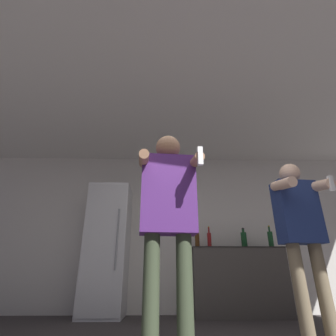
{
  "coord_description": "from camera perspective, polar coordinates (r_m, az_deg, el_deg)",
  "views": [
    {
      "loc": [
        -0.25,
        -1.23,
        0.53
      ],
      "look_at": [
        -0.2,
        0.75,
        1.35
      ],
      "focal_mm": 28.0,
      "sensor_mm": 36.0,
      "label": 1
    }
  ],
  "objects": [
    {
      "name": "refrigerator",
      "position": [
        4.22,
        -13.09,
        -16.52
      ],
      "size": [
        0.61,
        0.65,
        1.87
      ],
      "color": "white",
      "rests_on": "ground_plane"
    },
    {
      "name": "bottle_amber_bourbon",
      "position": [
        4.55,
        21.44,
        -14.26
      ],
      "size": [
        0.08,
        0.08,
        0.36
      ],
      "color": "#194723",
      "rests_on": "counter"
    },
    {
      "name": "ceiling_slab",
      "position": [
        3.5,
        3.1,
        13.21
      ],
      "size": [
        7.0,
        3.72,
        0.05
      ],
      "color": "silver",
      "rests_on": "wall_back"
    },
    {
      "name": "bottle_red_label",
      "position": [
        4.25,
        6.37,
        -15.26
      ],
      "size": [
        0.07,
        0.07,
        0.34
      ],
      "color": "#563314",
      "rests_on": "counter"
    },
    {
      "name": "bottle_brown_liquor",
      "position": [
        4.41,
        16.22,
        -14.74
      ],
      "size": [
        0.09,
        0.09,
        0.32
      ],
      "color": "#194723",
      "rests_on": "counter"
    },
    {
      "name": "counter",
      "position": [
        4.31,
        14.97,
        -22.73
      ],
      "size": [
        1.37,
        0.57,
        0.93
      ],
      "color": "#47423D",
      "rests_on": "ground_plane"
    },
    {
      "name": "bottle_tall_gin",
      "position": [
        4.28,
        8.99,
        -15.16
      ],
      "size": [
        0.06,
        0.06,
        0.34
      ],
      "color": "maroon",
      "rests_on": "counter"
    },
    {
      "name": "person_man_side",
      "position": [
        2.87,
        26.86,
        -11.04
      ],
      "size": [
        0.5,
        0.45,
        1.63
      ],
      "color": "#75664C",
      "rests_on": "ground_plane"
    },
    {
      "name": "person_woman_foreground",
      "position": [
        2.03,
        0.03,
        -9.35
      ],
      "size": [
        0.5,
        0.44,
        1.64
      ],
      "color": "#38422D",
      "rests_on": "ground_plane"
    },
    {
      "name": "wall_back",
      "position": [
        4.53,
        1.91,
        -13.11
      ],
      "size": [
        7.0,
        0.06,
        2.55
      ],
      "color": "silver",
      "rests_on": "ground_plane"
    }
  ]
}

